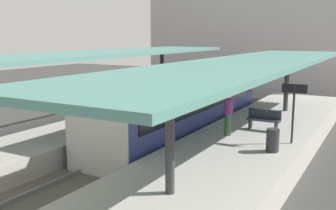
{
  "coord_description": "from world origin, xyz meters",
  "views": [
    {
      "loc": [
        8.33,
        -13.04,
        4.94
      ],
      "look_at": [
        -0.3,
        2.27,
        1.79
      ],
      "focal_mm": 41.58,
      "sensor_mm": 36.0,
      "label": 1
    }
  ],
  "objects": [
    {
      "name": "ground_plane",
      "position": [
        0.0,
        0.0,
        0.0
      ],
      "size": [
        80.0,
        80.0,
        0.0
      ],
      "primitive_type": "plane",
      "color": "#383835"
    },
    {
      "name": "platform_left",
      "position": [
        -3.8,
        0.0,
        0.5
      ],
      "size": [
        4.4,
        28.0,
        1.0
      ],
      "primitive_type": "cube",
      "color": "#ADA8A0",
      "rests_on": "ground_plane"
    },
    {
      "name": "platform_right",
      "position": [
        3.8,
        0.0,
        0.5
      ],
      "size": [
        4.4,
        28.0,
        1.0
      ],
      "primitive_type": "cube",
      "color": "#ADA8A0",
      "rests_on": "ground_plane"
    },
    {
      "name": "track_ballast",
      "position": [
        0.0,
        0.0,
        0.1
      ],
      "size": [
        3.2,
        28.0,
        0.2
      ],
      "primitive_type": "cube",
      "color": "#59544C",
      "rests_on": "ground_plane"
    },
    {
      "name": "rail_near_side",
      "position": [
        -0.72,
        0.0,
        0.27
      ],
      "size": [
        0.08,
        28.0,
        0.14
      ],
      "primitive_type": "cube",
      "color": "slate",
      "rests_on": "track_ballast"
    },
    {
      "name": "rail_far_side",
      "position": [
        0.72,
        0.0,
        0.27
      ],
      "size": [
        0.08,
        28.0,
        0.14
      ],
      "primitive_type": "cube",
      "color": "slate",
      "rests_on": "track_ballast"
    },
    {
      "name": "commuter_train",
      "position": [
        0.0,
        3.34,
        1.73
      ],
      "size": [
        2.78,
        13.17,
        3.1
      ],
      "color": "#38428C",
      "rests_on": "track_ballast"
    },
    {
      "name": "canopy_left",
      "position": [
        -3.8,
        1.4,
        4.03
      ],
      "size": [
        4.18,
        21.0,
        3.15
      ],
      "color": "#333335",
      "rests_on": "platform_left"
    },
    {
      "name": "canopy_right",
      "position": [
        3.8,
        1.4,
        3.89
      ],
      "size": [
        4.18,
        21.0,
        3.0
      ],
      "color": "#333335",
      "rests_on": "platform_right"
    },
    {
      "name": "platform_bench",
      "position": [
        3.98,
        2.94,
        1.46
      ],
      "size": [
        1.4,
        0.41,
        0.86
      ],
      "color": "black",
      "rests_on": "platform_right"
    },
    {
      "name": "platform_sign",
      "position": [
        5.48,
        1.36,
        2.62
      ],
      "size": [
        0.9,
        0.08,
        2.21
      ],
      "color": "#262628",
      "rests_on": "platform_right"
    },
    {
      "name": "litter_bin",
      "position": [
        5.13,
        -0.04,
        1.4
      ],
      "size": [
        0.44,
        0.44,
        0.8
      ],
      "primitive_type": "cylinder",
      "color": "#2D2D30",
      "rests_on": "platform_right"
    },
    {
      "name": "passenger_mid_platform",
      "position": [
        2.99,
        1.32,
        1.87
      ],
      "size": [
        0.36,
        0.36,
        1.68
      ],
      "color": "#386B3D",
      "rests_on": "platform_right"
    },
    {
      "name": "passenger_far_end",
      "position": [
        -5.3,
        6.35,
        1.91
      ],
      "size": [
        0.36,
        0.36,
        1.75
      ],
      "color": "maroon",
      "rests_on": "platform_left"
    },
    {
      "name": "station_building_backdrop",
      "position": [
        -1.39,
        20.0,
        5.5
      ],
      "size": [
        18.0,
        6.0,
        11.0
      ],
      "primitive_type": "cube",
      "color": "#B7B2B7",
      "rests_on": "ground_plane"
    }
  ]
}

